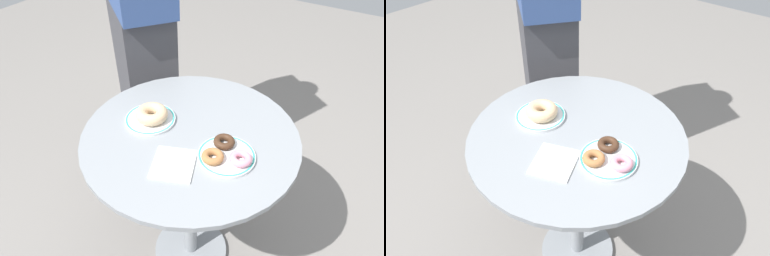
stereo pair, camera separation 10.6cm
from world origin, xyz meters
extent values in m
cube|color=gray|center=(0.00, 0.00, -0.01)|extent=(7.00, 7.00, 0.02)
cylinder|color=gray|center=(0.00, 0.00, 0.72)|extent=(0.72, 0.72, 0.02)
cylinder|color=gray|center=(0.00, 0.00, 0.37)|extent=(0.06, 0.06, 0.69)
cylinder|color=gray|center=(0.00, 0.00, 0.01)|extent=(0.33, 0.33, 0.03)
cylinder|color=white|center=(-0.15, -0.02, 0.73)|extent=(0.17, 0.17, 0.01)
torus|color=#38B2A8|center=(-0.15, -0.02, 0.74)|extent=(0.17, 0.17, 0.01)
cylinder|color=white|center=(0.15, -0.04, 0.73)|extent=(0.18, 0.18, 0.01)
torus|color=#38B2A8|center=(0.15, -0.04, 0.74)|extent=(0.17, 0.17, 0.01)
torus|color=#E0B789|center=(-0.14, -0.02, 0.76)|extent=(0.13, 0.13, 0.04)
torus|color=pink|center=(0.20, -0.04, 0.75)|extent=(0.08, 0.08, 0.02)
torus|color=#422819|center=(0.12, 0.00, 0.75)|extent=(0.09, 0.09, 0.02)
torus|color=#A36B3D|center=(0.13, -0.07, 0.75)|extent=(0.09, 0.09, 0.02)
cube|color=white|center=(0.03, -0.15, 0.73)|extent=(0.16, 0.17, 0.01)
cube|color=#3D3D42|center=(-0.51, 0.39, 0.47)|extent=(0.44, 0.41, 0.94)
camera|label=1|loc=(0.44, -0.70, 1.45)|focal=31.23mm
camera|label=2|loc=(0.53, -0.63, 1.45)|focal=31.23mm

